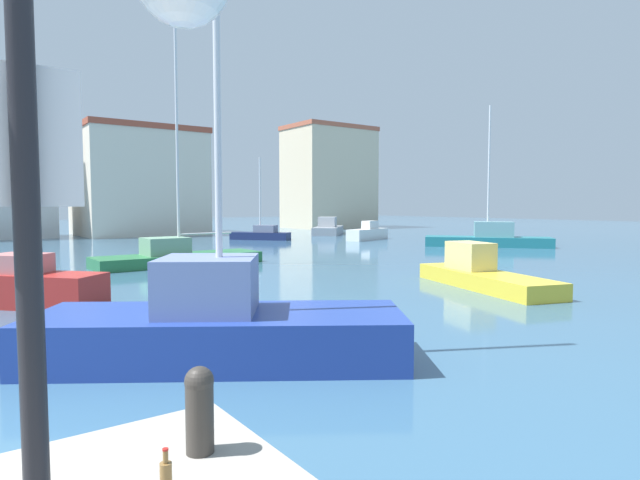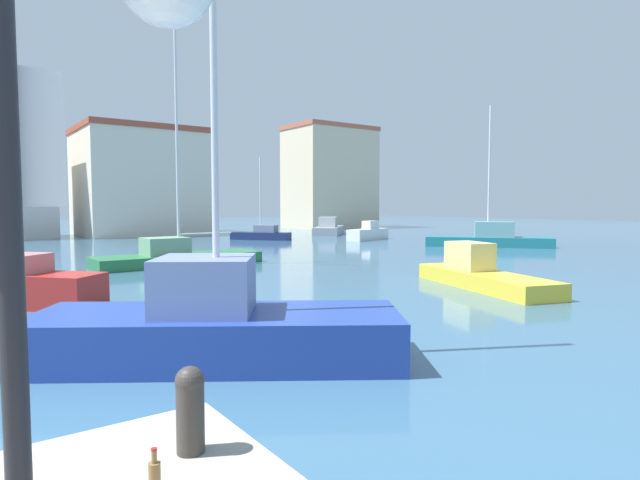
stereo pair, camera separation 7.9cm
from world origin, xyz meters
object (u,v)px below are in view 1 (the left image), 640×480
Objects in this scene: sailboat_teal_far_left at (489,238)px; sailboat_navy_center_channel at (261,234)px; sailboat_green_near_pier at (176,255)px; sailboat_blue_behind_lamppost at (218,325)px; bottle at (166,479)px; mooring_bollard at (200,406)px; motorboat_grey_distant_north at (328,229)px; motorboat_red_far_right at (21,286)px; motorboat_white_mid_harbor at (368,233)px; motorboat_yellow_distant_east at (481,274)px.

sailboat_navy_center_channel is at bearing 121.04° from sailboat_teal_far_left.
sailboat_teal_far_left is at bearing -4.82° from sailboat_green_near_pier.
sailboat_navy_center_channel is at bearing 59.22° from sailboat_blue_behind_lamppost.
mooring_bollard reaches higher than bottle.
mooring_bollard is (0.41, 0.45, 0.22)m from bottle.
motorboat_grey_distant_north is (28.10, 35.95, -0.53)m from bottle.
sailboat_navy_center_channel is at bearing 59.88° from mooring_bollard.
motorboat_red_far_right is at bearing 87.48° from bottle.
mooring_bollard is 0.14× the size of motorboat_white_mid_harbor.
motorboat_white_mid_harbor reaches higher than bottle.
sailboat_navy_center_channel is 0.59× the size of sailboat_blue_behind_lamppost.
motorboat_yellow_distant_east is at bearing -121.97° from motorboat_white_mid_harbor.
bottle is at bearing -147.08° from sailboat_teal_far_left.
sailboat_blue_behind_lamppost reaches higher than motorboat_yellow_distant_east.
motorboat_white_mid_harbor is at bearing -104.55° from motorboat_grey_distant_north.
mooring_bollard is at bearing -147.35° from sailboat_teal_far_left.
motorboat_grey_distant_north is 8.29m from motorboat_white_mid_harbor.
motorboat_white_mid_harbor is 23.75m from motorboat_yellow_distant_east.
mooring_bollard is at bearing -133.00° from motorboat_white_mid_harbor.
sailboat_navy_center_channel is 1.39× the size of motorboat_white_mid_harbor.
motorboat_red_far_right is at bearing -149.76° from motorboat_white_mid_harbor.
motorboat_yellow_distant_east is 0.56× the size of sailboat_green_near_pier.
sailboat_navy_center_channel is at bearing 46.71° from motorboat_red_far_right.
motorboat_yellow_distant_east is (10.68, 2.52, -0.21)m from sailboat_blue_behind_lamppost.
bottle is at bearing -132.41° from mooring_bollard.
mooring_bollard is at bearing -150.70° from motorboat_yellow_distant_east.
sailboat_navy_center_channel is (18.82, 32.44, -0.79)m from mooring_bollard.
sailboat_teal_far_left reaches higher than motorboat_white_mid_harbor.
bottle is 21.28m from sailboat_green_near_pier.
sailboat_navy_center_channel is 0.70× the size of sailboat_teal_far_left.
sailboat_navy_center_channel is at bearing 77.03° from motorboat_yellow_distant_east.
mooring_bollard is 5.38m from sailboat_blue_behind_lamppost.
motorboat_yellow_distant_east is (12.87, -5.32, -0.10)m from motorboat_red_far_right.
sailboat_teal_far_left is at bearing 35.43° from motorboat_yellow_distant_east.
mooring_bollard is 20.73m from sailboat_green_near_pier.
sailboat_green_near_pier is at bearing 116.17° from motorboat_yellow_distant_east.
motorboat_white_mid_harbor is (25.61, 27.47, -0.75)m from mooring_bollard.
mooring_bollard is 45.03m from motorboat_grey_distant_north.
sailboat_teal_far_left is at bearing 10.49° from motorboat_red_far_right.
mooring_bollard is at bearing -120.12° from sailboat_navy_center_channel.
sailboat_teal_far_left is 17.96m from motorboat_yellow_distant_east.
sailboat_teal_far_left is (27.51, 5.10, 0.01)m from motorboat_red_far_right.
motorboat_red_far_right is 0.92× the size of motorboat_white_mid_harbor.
sailboat_green_near_pier is (7.48, 19.92, -0.60)m from bottle.
mooring_bollard is 32.87m from sailboat_teal_far_left.
motorboat_white_mid_harbor is at bearing 47.00° from mooring_bollard.
sailboat_teal_far_left is at bearing 27.06° from sailboat_blue_behind_lamppost.
sailboat_green_near_pier reaches higher than motorboat_white_mid_harbor.
sailboat_navy_center_channel reaches higher than motorboat_red_far_right.
motorboat_grey_distant_north is 1.46× the size of motorboat_red_far_right.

